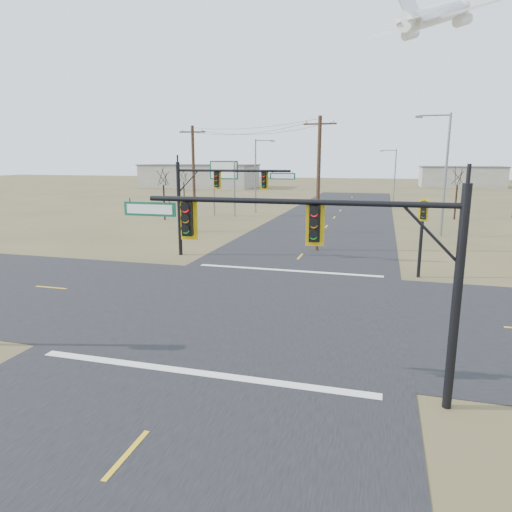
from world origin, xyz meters
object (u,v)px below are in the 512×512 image
at_px(streetlight_a, 443,168).
at_px(bare_tree_c, 458,176).
at_px(utility_pole_near, 318,183).
at_px(bare_tree_b, 184,176).
at_px(utility_pole_far, 194,178).
at_px(streetlight_c, 257,172).
at_px(pedestal_signal_ne, 422,221).
at_px(bare_tree_a, 163,176).
at_px(streetlight_b, 394,175).
at_px(mast_arm_near, 317,241).
at_px(highway_sign, 224,178).
at_px(mast_arm_far, 217,189).

xyz_separation_m(streetlight_a, bare_tree_c, (3.23, 13.52, -1.08)).
distance_m(utility_pole_near, bare_tree_b, 36.81).
xyz_separation_m(utility_pole_far, bare_tree_b, (-10.94, 21.72, -0.62)).
height_order(utility_pole_near, streetlight_c, utility_pole_near).
height_order(pedestal_signal_ne, utility_pole_far, utility_pole_far).
height_order(streetlight_c, bare_tree_c, streetlight_c).
distance_m(pedestal_signal_ne, bare_tree_a, 34.32).
bearing_deg(streetlight_c, utility_pole_far, -102.73).
height_order(utility_pole_near, utility_pole_far, utility_pole_near).
xyz_separation_m(utility_pole_far, streetlight_b, (19.20, 28.74, -0.49)).
xyz_separation_m(pedestal_signal_ne, bare_tree_c, (6.06, 30.31, 1.71)).
bearing_deg(utility_pole_far, bare_tree_a, 133.26).
xyz_separation_m(mast_arm_near, bare_tree_c, (10.21, 45.80, 0.45)).
relative_size(utility_pole_near, bare_tree_a, 1.59).
xyz_separation_m(utility_pole_near, highway_sign, (-14.55, 19.40, -0.51)).
bearing_deg(bare_tree_a, mast_arm_near, -57.32).
height_order(utility_pole_near, streetlight_b, utility_pole_near).
bearing_deg(bare_tree_b, utility_pole_far, -63.26).
height_order(streetlight_b, bare_tree_c, streetlight_b).
relative_size(utility_pole_far, bare_tree_b, 1.75).
distance_m(mast_arm_near, utility_pole_far, 32.82).
bearing_deg(highway_sign, bare_tree_b, 136.02).
distance_m(streetlight_a, bare_tree_b, 38.53).
relative_size(mast_arm_far, pedestal_signal_ne, 1.83).
bearing_deg(utility_pole_far, mast_arm_far, -59.22).
height_order(pedestal_signal_ne, highway_sign, highway_sign).
distance_m(highway_sign, streetlight_a, 26.41).
bearing_deg(utility_pole_far, streetlight_a, 9.06).
relative_size(streetlight_c, bare_tree_b, 1.66).
distance_m(pedestal_signal_ne, utility_pole_far, 24.18).
bearing_deg(utility_pole_near, mast_arm_near, -82.19).
distance_m(streetlight_c, bare_tree_c, 24.69).
relative_size(mast_arm_far, streetlight_a, 0.79).
bearing_deg(streetlight_a, utility_pole_far, -178.66).
relative_size(streetlight_a, bare_tree_c, 1.69).
bearing_deg(bare_tree_b, utility_pole_near, -49.39).
height_order(bare_tree_a, bare_tree_c, bare_tree_c).
bearing_deg(bare_tree_a, mast_arm_far, -53.55).
bearing_deg(streetlight_a, pedestal_signal_ne, -107.28).
height_order(pedestal_signal_ne, utility_pole_near, utility_pole_near).
xyz_separation_m(highway_sign, bare_tree_a, (-5.58, -5.61, 0.32)).
height_order(mast_arm_near, bare_tree_a, bare_tree_a).
relative_size(mast_arm_near, streetlight_a, 0.93).
distance_m(mast_arm_far, streetlight_c, 28.58).
bearing_deg(bare_tree_c, utility_pole_near, -119.55).
distance_m(highway_sign, bare_tree_a, 7.92).
bearing_deg(streetlight_a, bare_tree_b, 144.33).
xyz_separation_m(streetlight_a, streetlight_b, (-3.86, 25.07, -1.47)).
bearing_deg(utility_pole_far, utility_pole_near, -25.55).
distance_m(pedestal_signal_ne, streetlight_a, 17.25).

